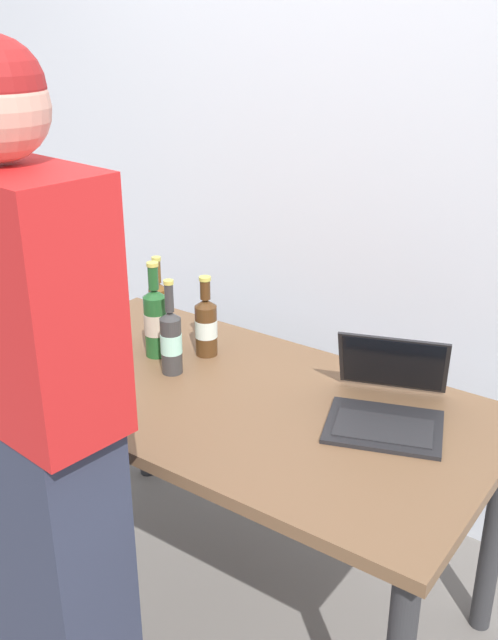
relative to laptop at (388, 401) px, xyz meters
The scene contains 9 objects.
ground_plane 0.94m from the laptop, 161.94° to the right, with size 8.00×8.00×0.00m, color slate.
desk 0.48m from the laptop, 161.94° to the right, with size 1.56×0.82×0.77m.
laptop is the anchor object (origin of this frame).
beer_bottle_dark 0.66m from the laptop, behind, with size 0.07×0.07×0.27m.
beer_bottle_brown 0.80m from the laptop, behind, with size 0.07×0.07×0.32m.
beer_bottle_green 0.68m from the laptop, 168.17° to the right, with size 0.07×0.07×0.31m.
beer_bottle_amber 0.85m from the laptop, behind, with size 0.06×0.06×0.31m.
person_figure 0.93m from the laptop, 125.43° to the right, with size 0.47×0.32×1.78m.
back_wall 0.92m from the laptop, 123.51° to the left, with size 6.00×0.10×2.60m, color silver.
Camera 1 is at (1.13, -1.51, 1.81)m, focal length 40.57 mm.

